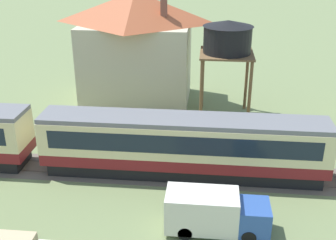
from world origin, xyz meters
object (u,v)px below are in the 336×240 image
object	(u,v)px
passenger_train	(187,144)
station_house_terracotta_roof	(137,47)
water_tower	(227,39)
delivery_truck_blue	(214,212)

from	to	relation	value
passenger_train	station_house_terracotta_roof	distance (m)	15.48
passenger_train	water_tower	world-z (taller)	water_tower
passenger_train	water_tower	xyz separation A→B (m)	(2.74, 10.74, 4.77)
passenger_train	delivery_truck_blue	bearing A→B (deg)	-72.34
station_house_terracotta_roof	water_tower	bearing A→B (deg)	-21.12
passenger_train	station_house_terracotta_roof	xyz separation A→B (m)	(-5.76, 14.02, 3.11)
passenger_train	delivery_truck_blue	xyz separation A→B (m)	(1.89, -5.95, -1.15)
passenger_train	water_tower	distance (m)	12.06
station_house_terracotta_roof	delivery_truck_blue	bearing A→B (deg)	-69.03
water_tower	delivery_truck_blue	xyz separation A→B (m)	(-0.85, -16.68, -5.92)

